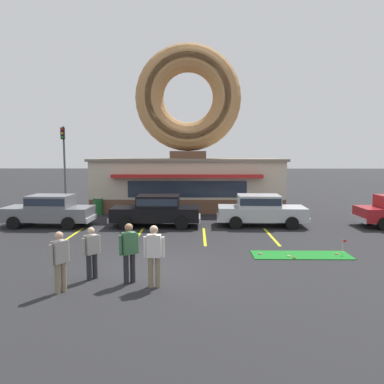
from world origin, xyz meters
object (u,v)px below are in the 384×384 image
(pedestrian_blue_sweater_man, at_px, (154,253))
(traffic_light_pole, at_px, (64,153))
(golf_ball, at_px, (286,253))
(pedestrian_clipboard_woman, at_px, (92,251))
(car_black, at_px, (157,209))
(trash_bin, at_px, (98,206))
(car_grey, at_px, (49,209))
(car_silver, at_px, (260,209))
(pedestrian_hooded_kid, at_px, (129,250))
(putting_flag_pin, at_px, (344,244))
(pedestrian_leather_jacket_man, at_px, (60,259))

(pedestrian_blue_sweater_man, xyz_separation_m, traffic_light_pole, (-9.24, 19.29, 2.74))
(golf_ball, relative_size, pedestrian_clipboard_woman, 0.03)
(car_black, xyz_separation_m, trash_bin, (-3.95, 3.64, -0.37))
(car_black, relative_size, car_grey, 0.99)
(golf_ball, height_order, car_silver, car_silver)
(pedestrian_blue_sweater_man, bearing_deg, pedestrian_hooded_kid, 156.21)
(car_grey, xyz_separation_m, pedestrian_clipboard_woman, (4.41, -8.02, -0.02))
(car_black, bearing_deg, putting_flag_pin, -35.88)
(car_grey, height_order, trash_bin, car_grey)
(car_black, xyz_separation_m, car_grey, (-5.48, -0.01, 0.00))
(putting_flag_pin, relative_size, pedestrian_blue_sweater_man, 0.32)
(putting_flag_pin, distance_m, pedestrian_leather_jacket_man, 9.78)
(putting_flag_pin, relative_size, pedestrian_clipboard_woman, 0.35)
(putting_flag_pin, relative_size, car_grey, 0.12)
(pedestrian_hooded_kid, distance_m, pedestrian_leather_jacket_man, 1.87)
(car_silver, distance_m, pedestrian_blue_sweater_man, 9.92)
(pedestrian_hooded_kid, distance_m, traffic_light_pole, 20.95)
(car_grey, relative_size, pedestrian_clipboard_woman, 2.96)
(pedestrian_hooded_kid, xyz_separation_m, pedestrian_leather_jacket_man, (-1.71, -0.76, -0.05))
(car_silver, xyz_separation_m, trash_bin, (-9.25, 3.45, -0.37))
(car_black, bearing_deg, pedestrian_hooded_kid, -89.30)
(golf_ball, distance_m, car_black, 7.53)
(pedestrian_hooded_kid, xyz_separation_m, trash_bin, (-4.05, 11.99, -0.47))
(pedestrian_leather_jacket_man, relative_size, trash_bin, 1.70)
(golf_ball, height_order, traffic_light_pole, traffic_light_pole)
(golf_ball, relative_size, car_grey, 0.01)
(car_black, relative_size, pedestrian_blue_sweater_man, 2.62)
(pedestrian_blue_sweater_man, relative_size, pedestrian_clipboard_woman, 1.12)
(putting_flag_pin, relative_size, trash_bin, 0.56)
(golf_ball, distance_m, car_silver, 5.51)
(car_grey, relative_size, trash_bin, 4.74)
(putting_flag_pin, xyz_separation_m, car_silver, (-2.10, 5.55, 0.43))
(golf_ball, height_order, pedestrian_hooded_kid, pedestrian_hooded_kid)
(car_silver, bearing_deg, pedestrian_blue_sweater_man, -116.62)
(car_grey, bearing_deg, pedestrian_leather_jacket_man, -66.96)
(car_silver, relative_size, trash_bin, 4.74)
(pedestrian_hooded_kid, xyz_separation_m, pedestrian_clipboard_woman, (-1.17, 0.31, -0.11))
(putting_flag_pin, height_order, pedestrian_clipboard_woman, pedestrian_clipboard_woman)
(pedestrian_hooded_kid, bearing_deg, traffic_light_pole, 114.13)
(putting_flag_pin, xyz_separation_m, pedestrian_hooded_kid, (-7.30, -2.99, 0.53))
(car_silver, distance_m, pedestrian_clipboard_woman, 10.40)
(car_black, relative_size, pedestrian_leather_jacket_man, 2.75)
(golf_ball, relative_size, pedestrian_hooded_kid, 0.02)
(golf_ball, distance_m, pedestrian_clipboard_woman, 7.02)
(traffic_light_pole, bearing_deg, trash_bin, -57.46)
(trash_bin, bearing_deg, golf_ball, -43.81)
(car_silver, bearing_deg, pedestrian_clipboard_woman, -127.73)
(car_grey, bearing_deg, pedestrian_blue_sweater_man, -53.85)
(car_silver, height_order, trash_bin, car_silver)
(putting_flag_pin, relative_size, pedestrian_leather_jacket_man, 0.33)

